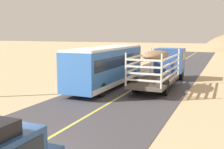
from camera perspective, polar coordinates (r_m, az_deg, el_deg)
name	(u,v)px	position (r m, az deg, el deg)	size (l,w,h in m)	color
livestock_truck	(165,63)	(23.46, 11.13, 2.44)	(2.53, 9.70, 3.02)	#3359A5
bus	(107,66)	(21.33, -1.14, 1.88)	(2.54, 10.00, 3.21)	#3872C6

